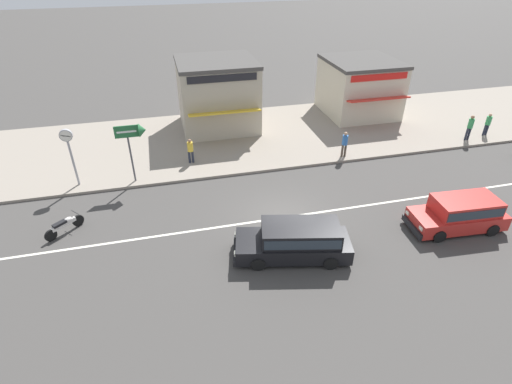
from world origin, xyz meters
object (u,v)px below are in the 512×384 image
arrow_signboard (138,133)px  shopfront_mid_block (359,87)px  street_clock (68,144)px  minivan_black_2 (296,240)px  pedestrian_far_end (345,142)px  pedestrian_mid_kerb (190,149)px  pedestrian_near_clock (470,126)px  motorcycle_1 (64,225)px  pedestrian_by_shop (488,123)px  minivan_red_0 (460,212)px  shopfront_corner_warung (218,94)px

arrow_signboard → shopfront_mid_block: 17.39m
street_clock → shopfront_mid_block: size_ratio=0.54×
minivan_black_2 → pedestrian_far_end: 9.77m
minivan_black_2 → pedestrian_mid_kerb: bearing=110.3°
pedestrian_near_clock → pedestrian_far_end: (-9.07, -0.28, -0.06)m
motorcycle_1 → pedestrian_by_shop: 26.76m
street_clock → pedestrian_mid_kerb: bearing=9.9°
minivan_red_0 → street_clock: bearing=155.3°
arrow_signboard → minivan_black_2: bearing=-52.1°
minivan_red_0 → arrow_signboard: size_ratio=1.35×
pedestrian_mid_kerb → pedestrian_by_shop: pedestrian_by_shop is taller
motorcycle_1 → pedestrian_near_clock: bearing=9.5°
motorcycle_1 → pedestrian_far_end: size_ratio=0.95×
shopfront_mid_block → pedestrian_mid_kerb: bearing=-158.5°
pedestrian_by_shop → shopfront_corner_warung: bearing=161.3°
motorcycle_1 → pedestrian_near_clock: 25.00m
minivan_black_2 → shopfront_corner_warung: 14.57m
pedestrian_mid_kerb → shopfront_corner_warung: (2.54, 5.13, 1.46)m
minivan_black_2 → arrow_signboard: (-6.14, 7.87, 2.10)m
motorcycle_1 → arrow_signboard: 5.87m
pedestrian_by_shop → pedestrian_near_clock: bearing=-168.1°
arrow_signboard → pedestrian_far_end: size_ratio=2.05×
street_clock → pedestrian_by_shop: (26.27, 0.30, -1.53)m
minivan_red_0 → motorcycle_1: (-17.83, 3.97, -0.42)m
pedestrian_near_clock → pedestrian_by_shop: 1.76m
pedestrian_mid_kerb → shopfront_mid_block: (13.34, 5.26, 1.13)m
pedestrian_near_clock → shopfront_corner_warung: (-15.75, 6.29, 1.34)m
minivan_red_0 → pedestrian_mid_kerb: size_ratio=2.93×
pedestrian_near_clock → shopfront_corner_warung: shopfront_corner_warung is taller
minivan_red_0 → shopfront_corner_warung: size_ratio=0.80×
minivan_red_0 → minivan_black_2: (-8.03, -0.07, 0.00)m
motorcycle_1 → shopfront_corner_warung: (8.90, 10.41, 2.07)m
pedestrian_near_clock → motorcycle_1: bearing=-170.5°
pedestrian_near_clock → shopfront_corner_warung: size_ratio=0.30×
street_clock → pedestrian_near_clock: size_ratio=1.89×
arrow_signboard → motorcycle_1: bearing=-133.7°
motorcycle_1 → pedestrian_far_end: pedestrian_far_end is taller
minivan_black_2 → pedestrian_by_shop: size_ratio=3.34×
minivan_red_0 → shopfront_corner_warung: 17.01m
minivan_black_2 → shopfront_mid_block: size_ratio=0.86×
street_clock → motorcycle_1: bearing=-91.3°
pedestrian_near_clock → pedestrian_by_shop: (1.72, 0.36, -0.11)m
minivan_red_0 → pedestrian_by_shop: 12.01m
pedestrian_by_shop → minivan_red_0: bearing=-135.3°
pedestrian_by_shop → shopfront_mid_block: size_ratio=0.26×
pedestrian_mid_kerb → shopfront_corner_warung: bearing=63.7°
pedestrian_near_clock → pedestrian_by_shop: size_ratio=1.11×
pedestrian_near_clock → minivan_black_2: bearing=-151.2°
motorcycle_1 → arrow_signboard: bearing=46.3°
motorcycle_1 → pedestrian_near_clock: pedestrian_near_clock is taller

